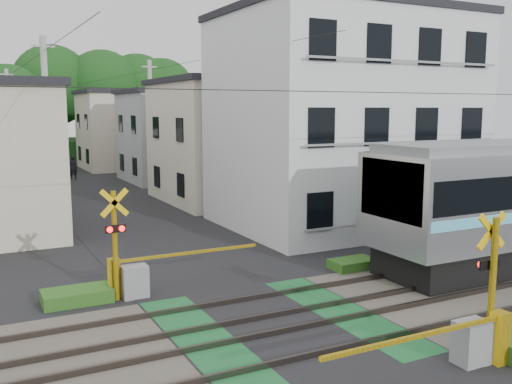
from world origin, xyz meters
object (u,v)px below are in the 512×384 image
apartment_block (341,120)px  pedestrian (73,167)px  crossing_signal_near (478,330)px  crossing_signal_far (131,272)px

apartment_block → pedestrian: (-7.99, 22.05, -3.76)m
crossing_signal_near → apartment_block: (5.91, 13.15, 3.94)m
crossing_signal_near → crossing_signal_far: bearing=125.3°
crossing_signal_near → pedestrian: 35.26m
crossing_signal_near → pedestrian: size_ratio=2.64×
apartment_block → pedestrian: size_ratio=5.69×
crossing_signal_far → apartment_block: (11.09, 5.84, 3.94)m
pedestrian → crossing_signal_near: bearing=102.1°
crossing_signal_near → pedestrian: (-2.08, 35.20, 0.19)m
crossing_signal_near → crossing_signal_far: same height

